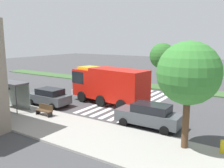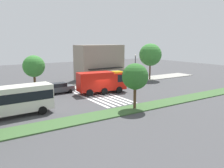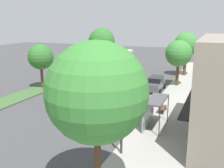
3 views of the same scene
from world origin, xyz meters
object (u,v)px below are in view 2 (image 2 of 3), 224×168
parked_car_mid (112,82)px  bench_near_shelter (95,83)px  sidewalk_tree_center (150,55)px  median_tree_west (135,77)px  sidewalk_tree_west (34,66)px  fire_truck (103,81)px  street_lamp (135,65)px  transit_bus (7,100)px  fire_hydrant (24,92)px  parked_car_west (59,88)px  bus_stop_shelter (112,75)px

parked_car_mid → bench_near_shelter: 3.46m
sidewalk_tree_center → median_tree_west: 23.64m
sidewalk_tree_west → median_tree_west: (7.96, -16.19, -0.30)m
fire_truck → street_lamp: 12.56m
sidewalk_tree_center → bench_near_shelter: bearing=178.4°
street_lamp → sidewalk_tree_center: bearing=5.1°
transit_bus → fire_hydrant: bearing=-114.0°
parked_car_west → transit_bus: bearing=-137.8°
bench_near_shelter → fire_hydrant: size_ratio=2.29×
transit_bus → sidewalk_tree_center: size_ratio=1.29×
parked_car_mid → sidewalk_tree_west: (-13.71, 2.20, 3.59)m
bus_stop_shelter → sidewalk_tree_center: 10.39m
street_lamp → fire_hydrant: size_ratio=8.03×
parked_car_west → street_lamp: street_lamp is taller
parked_car_west → sidewalk_tree_west: (-3.28, 2.20, 3.56)m
parked_car_west → parked_car_mid: parked_car_west is taller
transit_bus → parked_car_mid: bearing=-158.9°
fire_truck → fire_hydrant: (-11.44, 5.42, -1.51)m
fire_truck → street_lamp: (11.18, 5.52, 1.49)m
street_lamp → parked_car_west: bearing=-174.1°
parked_car_west → bench_near_shelter: size_ratio=2.98×
median_tree_west → parked_car_mid: bearing=67.6°
parked_car_west → sidewalk_tree_center: bearing=4.8°
street_lamp → sidewalk_tree_west: sidewalk_tree_west is taller
transit_bus → fire_hydrant: (4.07, 10.42, -1.57)m
parked_car_mid → fire_hydrant: (-15.67, 1.70, -0.38)m
street_lamp → sidewalk_tree_west: 20.69m
transit_bus → street_lamp: 28.73m
fire_hydrant → fire_truck: bearing=-25.3°
bench_near_shelter → parked_car_west: bearing=-162.4°
street_lamp → transit_bus: bearing=-158.5°
parked_car_west → bus_stop_shelter: 12.45m
transit_bus → median_tree_west: 15.09m
bench_near_shelter → median_tree_west: bearing=-101.8°
parked_car_mid → street_lamp: (6.95, 1.80, 2.62)m
parked_car_mid → sidewalk_tree_west: bearing=169.7°
sidewalk_tree_center → median_tree_west: (-17.18, -16.19, -1.38)m
parked_car_mid → bench_near_shelter: size_ratio=2.71×
parked_car_mid → bench_near_shelter: bearing=130.4°
sidewalk_tree_center → bus_stop_shelter: bearing=177.9°
fire_truck → sidewalk_tree_center: 17.10m
transit_bus → sidewalk_tree_west: size_ratio=1.65×
parked_car_west → sidewalk_tree_west: size_ratio=0.78×
median_tree_west → fire_hydrant: size_ratio=8.12×
parked_car_west → transit_bus: size_ratio=0.47×
median_tree_west → fire_hydrant: (-9.92, 15.69, -3.67)m
parked_car_west → parked_car_mid: bearing=-0.9°
parked_car_mid → sidewalk_tree_west: sidewalk_tree_west is taller
fire_truck → transit_bus: 16.30m
bench_near_shelter → sidewalk_tree_west: size_ratio=0.26×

